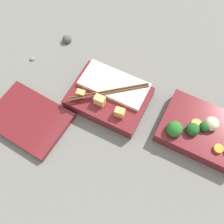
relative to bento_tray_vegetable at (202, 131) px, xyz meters
name	(u,v)px	position (x,y,z in m)	size (l,w,h in m)	color
ground_plane	(153,113)	(0.13, 0.00, -0.02)	(3.00, 3.00, 0.00)	slate
bento_tray_vegetable	(202,131)	(0.00, 0.00, 0.00)	(0.20, 0.15, 0.07)	maroon
bento_tray_rice	(109,96)	(0.25, 0.02, 0.00)	(0.20, 0.15, 0.06)	maroon
bento_lid	(29,119)	(0.42, 0.17, -0.01)	(0.20, 0.15, 0.02)	maroon
pebble_0	(32,59)	(0.53, 0.00, -0.02)	(0.02, 0.02, 0.02)	#7A6B5B
pebble_2	(67,40)	(0.47, -0.11, -0.02)	(0.03, 0.03, 0.03)	#474442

